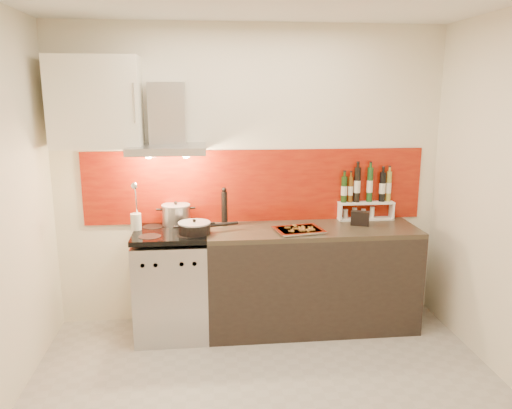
{
  "coord_description": "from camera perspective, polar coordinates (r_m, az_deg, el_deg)",
  "views": [
    {
      "loc": [
        -0.42,
        -2.92,
        2.03
      ],
      "look_at": [
        0.0,
        0.95,
        1.15
      ],
      "focal_mm": 35.0,
      "sensor_mm": 36.0,
      "label": 1
    }
  ],
  "objects": [
    {
      "name": "utensil_jar",
      "position": [
        4.24,
        -13.57,
        -1.34
      ],
      "size": [
        0.09,
        0.13,
        0.42
      ],
      "color": "silver",
      "rests_on": "range_stove"
    },
    {
      "name": "upper_cabinet",
      "position": [
        4.23,
        -17.83,
        11.05
      ],
      "size": [
        0.7,
        0.35,
        0.72
      ],
      "primitive_type": "cube",
      "color": "white",
      "rests_on": "back_wall"
    },
    {
      "name": "stock_pot",
      "position": [
        4.34,
        -9.12,
        -1.15
      ],
      "size": [
        0.25,
        0.25,
        0.21
      ],
      "color": "#B7B7BA",
      "rests_on": "range_stove"
    },
    {
      "name": "baking_tray",
      "position": [
        4.15,
        4.92,
        -2.91
      ],
      "size": [
        0.43,
        0.36,
        0.03
      ],
      "color": "silver",
      "rests_on": "counter"
    },
    {
      "name": "floor",
      "position": [
        3.58,
        1.75,
        -21.78
      ],
      "size": [
        3.4,
        3.4,
        0.0
      ],
      "primitive_type": "plane",
      "color": "#9E9991",
      "rests_on": "ground"
    },
    {
      "name": "backsplash",
      "position": [
        4.41,
        0.04,
        2.15
      ],
      "size": [
        3.0,
        0.02,
        0.64
      ],
      "primitive_type": "cube",
      "color": "maroon",
      "rests_on": "back_wall"
    },
    {
      "name": "pepper_mill",
      "position": [
        4.29,
        -3.64,
        -0.31
      ],
      "size": [
        0.05,
        0.05,
        0.34
      ],
      "color": "black",
      "rests_on": "counter"
    },
    {
      "name": "back_wall",
      "position": [
        4.41,
        -0.63,
        3.19
      ],
      "size": [
        3.4,
        0.02,
        2.6
      ],
      "primitive_type": "cube",
      "color": "silver",
      "rests_on": "ground"
    },
    {
      "name": "step_shelf",
      "position": [
        4.6,
        12.37,
        0.87
      ],
      "size": [
        0.5,
        0.14,
        0.48
      ],
      "color": "white",
      "rests_on": "counter"
    },
    {
      "name": "range_stove",
      "position": [
        4.33,
        -9.57,
        -8.98
      ],
      "size": [
        0.6,
        0.6,
        0.91
      ],
      "color": "#B7B7BA",
      "rests_on": "ground"
    },
    {
      "name": "range_hood",
      "position": [
        4.18,
        -10.12,
        8.59
      ],
      "size": [
        0.62,
        0.5,
        0.61
      ],
      "color": "#B7B7BA",
      "rests_on": "back_wall"
    },
    {
      "name": "caddy_box",
      "position": [
        4.41,
        11.8,
        -1.59
      ],
      "size": [
        0.17,
        0.12,
        0.13
      ],
      "primitive_type": "cube",
      "rotation": [
        0.0,
        0.0,
        -0.37
      ],
      "color": "black",
      "rests_on": "counter"
    },
    {
      "name": "counter",
      "position": [
        4.42,
        6.32,
        -8.3
      ],
      "size": [
        1.8,
        0.6,
        0.9
      ],
      "color": "black",
      "rests_on": "ground"
    },
    {
      "name": "saute_pan",
      "position": [
        4.07,
        -6.95,
        -2.64
      ],
      "size": [
        0.5,
        0.26,
        0.12
      ],
      "color": "black",
      "rests_on": "range_stove"
    }
  ]
}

